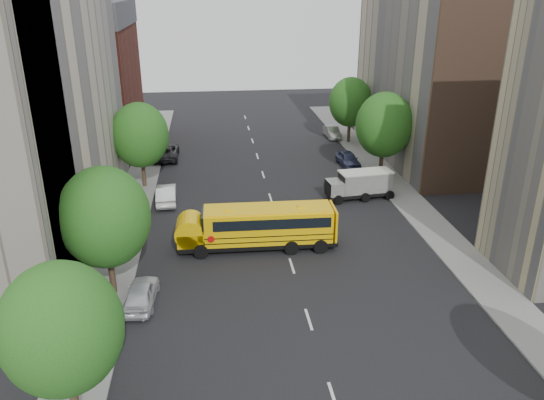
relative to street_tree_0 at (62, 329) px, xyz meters
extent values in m
plane|color=black|center=(11.00, 14.00, -4.64)|extent=(120.00, 120.00, 0.00)
cube|color=slate|center=(-0.50, 19.00, -4.58)|extent=(3.00, 80.00, 0.12)
cube|color=slate|center=(22.50, 19.00, -4.58)|extent=(3.00, 80.00, 0.12)
cube|color=silver|center=(11.00, 24.00, -4.64)|extent=(0.15, 64.00, 0.01)
cube|color=beige|center=(-7.00, 20.00, 5.36)|extent=(10.00, 26.00, 20.00)
cube|color=maroon|center=(-7.00, 42.00, 1.86)|extent=(10.00, 15.00, 13.00)
cube|color=tan|center=(29.00, 34.00, 4.36)|extent=(10.00, 22.00, 18.00)
cube|color=brown|center=(29.00, 23.00, 4.36)|extent=(10.10, 0.30, 18.00)
cylinder|color=#38281C|center=(0.00, 0.00, -3.29)|extent=(0.36, 0.36, 2.70)
ellipsoid|color=#185015|center=(0.00, 0.00, 0.01)|extent=(4.80, 4.80, 5.52)
cylinder|color=#38281C|center=(0.00, 10.00, -3.20)|extent=(0.36, 0.36, 2.88)
ellipsoid|color=#185015|center=(0.00, 10.00, 0.32)|extent=(5.12, 5.12, 5.89)
cylinder|color=#38281C|center=(0.00, 28.00, -3.24)|extent=(0.36, 0.36, 2.81)
ellipsoid|color=#185015|center=(0.00, 28.00, 0.20)|extent=(4.99, 4.99, 5.74)
cylinder|color=#38281C|center=(22.00, 28.00, -3.16)|extent=(0.36, 0.36, 2.95)
ellipsoid|color=#185015|center=(22.00, 28.00, 0.44)|extent=(5.25, 5.25, 6.04)
cylinder|color=#38281C|center=(22.00, 40.00, -3.27)|extent=(0.36, 0.36, 2.74)
ellipsoid|color=#185015|center=(22.00, 40.00, 0.07)|extent=(4.86, 4.86, 5.59)
cube|color=black|center=(9.06, 14.89, -4.11)|extent=(10.86, 2.71, 0.29)
cube|color=#FFC105|center=(9.73, 14.87, -2.86)|extent=(8.74, 2.61, 2.22)
cube|color=#FFC105|center=(4.62, 14.99, -3.53)|extent=(1.79, 2.26, 0.96)
cube|color=black|center=(5.63, 14.97, -2.37)|extent=(0.53, 2.23, 1.16)
cube|color=#FFC105|center=(9.73, 14.87, -1.73)|extent=(8.73, 2.42, 0.14)
cube|color=black|center=(9.93, 14.87, -2.37)|extent=(7.97, 2.65, 0.72)
cube|color=black|center=(9.73, 14.87, -3.63)|extent=(8.74, 2.67, 0.06)
cube|color=black|center=(9.73, 14.87, -3.24)|extent=(8.74, 2.67, 0.06)
cube|color=#FFC105|center=(14.12, 14.77, -2.86)|extent=(0.20, 2.41, 2.22)
cube|color=#FFC105|center=(7.13, 14.93, -1.63)|extent=(0.59, 0.59, 0.10)
cube|color=#FFC105|center=(11.95, 14.82, -1.63)|extent=(0.59, 0.59, 0.10)
cylinder|color=#FFC105|center=(4.62, 14.99, -3.05)|extent=(2.08, 2.27, 2.03)
cylinder|color=red|center=(5.94, 13.66, -3.19)|extent=(0.48, 0.05, 0.48)
cylinder|color=black|center=(5.27, 13.77, -4.16)|extent=(0.97, 0.31, 0.96)
cylinder|color=black|center=(5.32, 16.18, -4.16)|extent=(0.97, 0.31, 0.96)
cylinder|color=black|center=(11.15, 13.63, -4.16)|extent=(0.97, 0.31, 0.96)
cylinder|color=black|center=(11.21, 16.05, -4.16)|extent=(0.97, 0.31, 0.96)
cylinder|color=black|center=(13.08, 13.59, -4.16)|extent=(0.97, 0.31, 0.96)
cylinder|color=black|center=(13.14, 16.00, -4.16)|extent=(0.97, 0.31, 0.96)
cube|color=black|center=(18.55, 23.07, -4.18)|extent=(5.76, 2.48, 0.28)
cube|color=silver|center=(19.01, 23.12, -3.20)|extent=(4.45, 2.24, 1.68)
cube|color=silver|center=(16.51, 22.84, -3.48)|extent=(1.49, 1.90, 1.12)
cube|color=silver|center=(19.01, 23.12, -2.31)|extent=(4.65, 2.36, 0.11)
cylinder|color=black|center=(16.62, 21.92, -4.25)|extent=(0.80, 0.32, 0.78)
cylinder|color=black|center=(16.41, 23.77, -4.25)|extent=(0.80, 0.32, 0.78)
cylinder|color=black|center=(18.84, 22.17, -4.25)|extent=(0.80, 0.32, 0.78)
cylinder|color=black|center=(18.63, 24.02, -4.25)|extent=(0.80, 0.32, 0.78)
cylinder|color=black|center=(20.87, 22.40, -4.25)|extent=(0.80, 0.32, 0.78)
cylinder|color=black|center=(20.66, 24.25, -4.25)|extent=(0.80, 0.32, 0.78)
imported|color=silver|center=(1.76, 8.65, -3.94)|extent=(1.92, 4.19, 1.39)
imported|color=white|center=(2.20, 24.04, -3.89)|extent=(1.80, 4.62, 1.50)
imported|color=black|center=(1.40, 36.28, -3.87)|extent=(2.57, 5.57, 1.55)
imported|color=#34395B|center=(19.80, 31.70, -3.93)|extent=(1.99, 4.30, 1.43)
imported|color=gray|center=(20.60, 42.36, -3.97)|extent=(1.57, 4.12, 1.34)
camera|label=1|loc=(6.07, -18.00, 12.42)|focal=35.00mm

